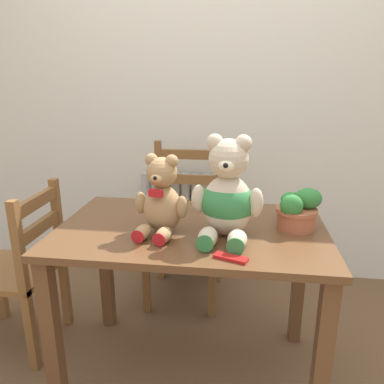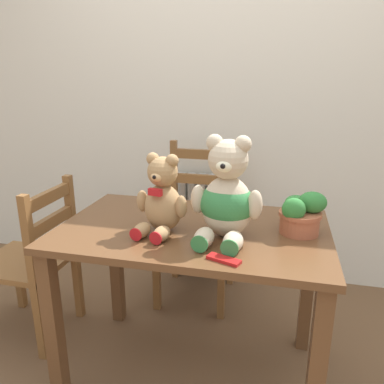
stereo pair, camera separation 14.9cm
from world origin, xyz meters
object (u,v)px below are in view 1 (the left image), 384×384
(potted_plant, at_px, (297,210))
(wooden_chair_side, at_px, (17,269))
(wooden_chair_behind, at_px, (185,227))
(teddy_bear_left, at_px, (161,200))
(chocolate_bar, at_px, (231,258))
(teddy_bear_right, at_px, (227,197))

(potted_plant, bearing_deg, wooden_chair_side, 177.86)
(wooden_chair_behind, xyz_separation_m, teddy_bear_left, (0.02, -0.78, 0.43))
(wooden_chair_side, height_order, chocolate_bar, wooden_chair_side)
(wooden_chair_behind, relative_size, teddy_bear_left, 3.01)
(wooden_chair_side, xyz_separation_m, teddy_bear_right, (1.06, -0.16, 0.48))
(wooden_chair_behind, bearing_deg, wooden_chair_side, 38.63)
(teddy_bear_left, bearing_deg, wooden_chair_behind, -78.22)
(wooden_chair_behind, height_order, teddy_bear_right, teddy_bear_right)
(teddy_bear_right, height_order, potted_plant, teddy_bear_right)
(wooden_chair_side, xyz_separation_m, potted_plant, (1.35, -0.05, 0.40))
(wooden_chair_behind, xyz_separation_m, teddy_bear_right, (0.29, -0.78, 0.46))
(wooden_chair_side, distance_m, chocolate_bar, 1.19)
(teddy_bear_left, bearing_deg, wooden_chair_side, -1.64)
(teddy_bear_left, xyz_separation_m, teddy_bear_right, (0.26, 0.00, 0.02))
(teddy_bear_right, bearing_deg, wooden_chair_side, -4.09)
(teddy_bear_left, bearing_deg, potted_plant, -158.26)
(teddy_bear_right, relative_size, chocolate_bar, 3.38)
(potted_plant, xyz_separation_m, chocolate_bar, (-0.26, -0.32, -0.08))
(wooden_chair_side, distance_m, teddy_bear_right, 1.18)
(wooden_chair_side, relative_size, teddy_bear_left, 2.65)
(chocolate_bar, bearing_deg, potted_plant, 50.83)
(wooden_chair_behind, bearing_deg, potted_plant, 130.92)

